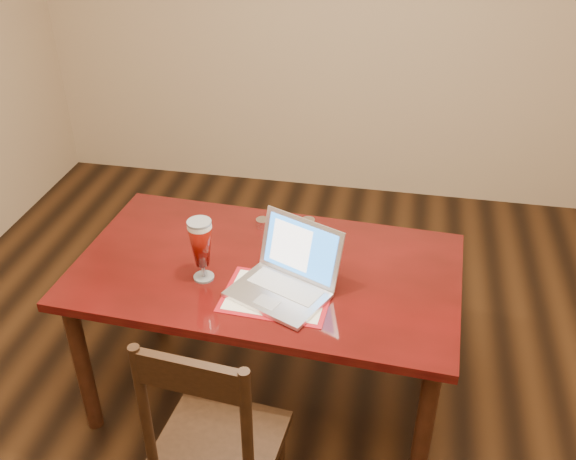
# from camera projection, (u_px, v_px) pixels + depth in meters

# --- Properties ---
(room_shell) EXTENTS (4.51, 5.01, 2.71)m
(room_shell) POSITION_uv_depth(u_px,v_px,m) (307.00, 59.00, 1.74)
(room_shell) COLOR tan
(room_shell) RESTS_ON ground
(dining_table) EXTENTS (1.63, 0.97, 1.01)m
(dining_table) POSITION_uv_depth(u_px,v_px,m) (266.00, 283.00, 2.70)
(dining_table) COLOR #4B0A0A
(dining_table) RESTS_ON ground
(dining_chair) EXTENTS (0.46, 0.44, 1.00)m
(dining_chair) POSITION_uv_depth(u_px,v_px,m) (215.00, 446.00, 2.23)
(dining_chair) COLOR black
(dining_chair) RESTS_ON ground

